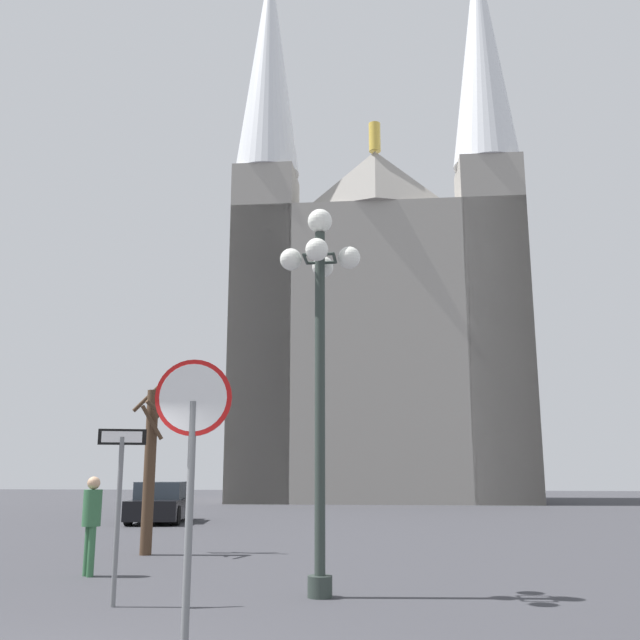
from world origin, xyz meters
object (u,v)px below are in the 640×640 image
parked_car_near_black (161,503)px  pedestrian_walking (92,515)px  cathedral (378,318)px  stop_sign (192,442)px  street_lamp (320,329)px  one_way_arrow_sign (119,493)px  bare_tree (151,459)px

parked_car_near_black → pedestrian_walking: size_ratio=2.50×
cathedral → stop_sign: 36.60m
street_lamp → one_way_arrow_sign: bearing=-159.9°
bare_tree → pedestrian_walking: size_ratio=2.46×
cathedral → parked_car_near_black: size_ratio=8.49×
stop_sign → pedestrian_walking: 6.06m
cathedral → street_lamp: size_ratio=6.05×
one_way_arrow_sign → bare_tree: 6.04m
cathedral → street_lamp: cathedral is taller
parked_car_near_black → bare_tree: bearing=-73.3°
one_way_arrow_sign → bare_tree: size_ratio=0.57×
pedestrian_walking → one_way_arrow_sign: bearing=-60.3°
cathedral → bare_tree: size_ratio=8.63×
parked_car_near_black → street_lamp: bearing=-63.5°
bare_tree → parked_car_near_black: bare_tree is taller
stop_sign → one_way_arrow_sign: size_ratio=1.25×
bare_tree → parked_car_near_black: (-2.83, 9.42, -1.38)m
cathedral → bare_tree: (-4.63, -27.25, -8.96)m
stop_sign → street_lamp: 4.00m
one_way_arrow_sign → street_lamp: bearing=20.1°
stop_sign → pedestrian_walking: stop_sign is taller
cathedral → parked_car_near_black: (-7.46, -17.83, -10.34)m
one_way_arrow_sign → street_lamp: (2.69, 0.99, 2.46)m
one_way_arrow_sign → pedestrian_walking: 3.06m
bare_tree → parked_car_near_black: bearing=106.7°
street_lamp → parked_car_near_black: bearing=116.5°
cathedral → pedestrian_walking: 32.35m
parked_car_near_black → pedestrian_walking: bearing=-77.0°
cathedral → street_lamp: 32.84m
bare_tree → cathedral: bearing=80.4°
cathedral → pedestrian_walking: bearing=-98.5°
stop_sign → bare_tree: (-3.27, 8.22, -0.05)m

